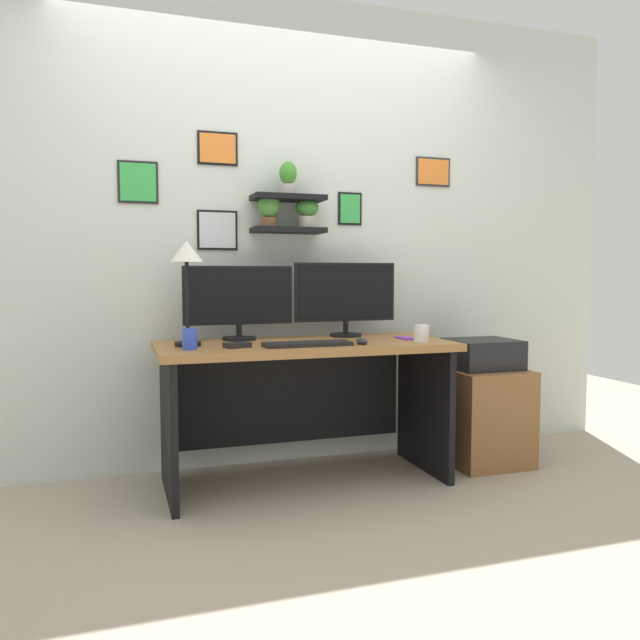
# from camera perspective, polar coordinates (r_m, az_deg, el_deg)

# --- Properties ---
(ground_plane) EXTENTS (8.00, 8.00, 0.00)m
(ground_plane) POSITION_cam_1_polar(r_m,az_deg,el_deg) (3.46, -1.35, -14.45)
(ground_plane) COLOR tan
(back_wall_assembly) EXTENTS (4.40, 0.24, 2.70)m
(back_wall_assembly) POSITION_cam_1_polar(r_m,az_deg,el_deg) (3.71, -3.40, 8.04)
(back_wall_assembly) COLOR silver
(back_wall_assembly) RESTS_ON ground
(desk) EXTENTS (1.53, 0.68, 0.75)m
(desk) POSITION_cam_1_polar(r_m,az_deg,el_deg) (3.38, -1.64, -5.52)
(desk) COLOR #9E6B38
(desk) RESTS_ON ground
(monitor_left) EXTENTS (0.60, 0.18, 0.40)m
(monitor_left) POSITION_cam_1_polar(r_m,az_deg,el_deg) (3.42, -7.40, 1.85)
(monitor_left) COLOR black
(monitor_left) RESTS_ON desk
(monitor_right) EXTENTS (0.60, 0.18, 0.42)m
(monitor_right) POSITION_cam_1_polar(r_m,az_deg,el_deg) (3.59, 2.32, 2.18)
(monitor_right) COLOR black
(monitor_right) RESTS_ON desk
(keyboard) EXTENTS (0.44, 0.14, 0.02)m
(keyboard) POSITION_cam_1_polar(r_m,az_deg,el_deg) (3.12, -1.15, -2.19)
(keyboard) COLOR black
(keyboard) RESTS_ON desk
(computer_mouse) EXTENTS (0.06, 0.09, 0.03)m
(computer_mouse) POSITION_cam_1_polar(r_m,az_deg,el_deg) (3.20, 3.83, -1.94)
(computer_mouse) COLOR #2D2D33
(computer_mouse) RESTS_ON desk
(desk_lamp) EXTENTS (0.16, 0.16, 0.52)m
(desk_lamp) POSITION_cam_1_polar(r_m,az_deg,el_deg) (3.16, -12.00, 5.03)
(desk_lamp) COLOR black
(desk_lamp) RESTS_ON desk
(cell_phone) EXTENTS (0.08, 0.14, 0.01)m
(cell_phone) POSITION_cam_1_polar(r_m,az_deg,el_deg) (3.49, 7.78, -1.63)
(cell_phone) COLOR purple
(cell_phone) RESTS_ON desk
(coffee_mug) EXTENTS (0.08, 0.08, 0.09)m
(coffee_mug) POSITION_cam_1_polar(r_m,az_deg,el_deg) (3.35, 9.17, -1.19)
(coffee_mug) COLOR white
(coffee_mug) RESTS_ON desk
(pen_cup) EXTENTS (0.07, 0.07, 0.10)m
(pen_cup) POSITION_cam_1_polar(r_m,az_deg,el_deg) (3.03, -11.74, -1.71)
(pen_cup) COLOR blue
(pen_cup) RESTS_ON desk
(scissors_tray) EXTENTS (0.14, 0.11, 0.02)m
(scissors_tray) POSITION_cam_1_polar(r_m,az_deg,el_deg) (3.07, -7.51, -2.28)
(scissors_tray) COLOR black
(scissors_tray) RESTS_ON desk
(drawer_cabinet) EXTENTS (0.44, 0.50, 0.56)m
(drawer_cabinet) POSITION_cam_1_polar(r_m,az_deg,el_deg) (3.86, 14.41, -8.35)
(drawer_cabinet) COLOR brown
(drawer_cabinet) RESTS_ON ground
(printer) EXTENTS (0.38, 0.34, 0.17)m
(printer) POSITION_cam_1_polar(r_m,az_deg,el_deg) (3.79, 14.51, -3.00)
(printer) COLOR black
(printer) RESTS_ON drawer_cabinet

